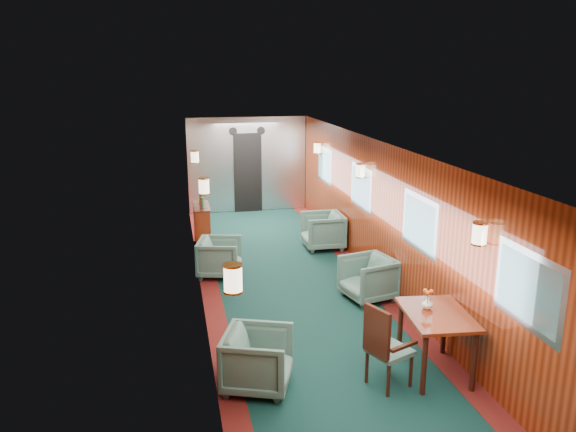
# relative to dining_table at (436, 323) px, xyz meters

# --- Properties ---
(room) EXTENTS (12.00, 12.10, 2.40)m
(room) POSITION_rel_dining_table_xyz_m (-1.09, 2.45, 0.98)
(room) COLOR black
(room) RESTS_ON ground
(bulkhead) EXTENTS (2.98, 0.17, 2.39)m
(bulkhead) POSITION_rel_dining_table_xyz_m (-1.09, 8.37, 0.53)
(bulkhead) COLOR silver
(bulkhead) RESTS_ON ground
(windows_right) EXTENTS (0.02, 8.60, 0.80)m
(windows_right) POSITION_rel_dining_table_xyz_m (0.39, 2.70, 0.80)
(windows_right) COLOR #A6A8AD
(windows_right) RESTS_ON ground
(wall_sconces) EXTENTS (2.97, 7.97, 0.25)m
(wall_sconces) POSITION_rel_dining_table_xyz_m (-1.09, 3.02, 1.14)
(wall_sconces) COLOR #FFF2C6
(wall_sconces) RESTS_ON ground
(dining_table) EXTENTS (0.82, 1.10, 0.77)m
(dining_table) POSITION_rel_dining_table_xyz_m (0.00, 0.00, 0.00)
(dining_table) COLOR maroon
(dining_table) RESTS_ON ground
(side_chair) EXTENTS (0.58, 0.59, 1.01)m
(side_chair) POSITION_rel_dining_table_xyz_m (-0.72, -0.18, -0.10)
(side_chair) COLOR #1C433E
(side_chair) RESTS_ON ground
(credenza) EXTENTS (0.31, 1.00, 1.17)m
(credenza) POSITION_rel_dining_table_xyz_m (-2.43, 5.47, -0.19)
(credenza) COLOR maroon
(credenza) RESTS_ON ground
(flower_vase) EXTENTS (0.17, 0.17, 0.14)m
(flower_vase) POSITION_rel_dining_table_xyz_m (-0.06, 0.14, 0.19)
(flower_vase) COLOR silver
(flower_vase) RESTS_ON dining_table
(armchair_left_near) EXTENTS (0.96, 0.95, 0.69)m
(armchair_left_near) POSITION_rel_dining_table_xyz_m (-2.12, 0.12, -0.31)
(armchair_left_near) COLOR #1C433E
(armchair_left_near) RESTS_ON ground
(armchair_left_far) EXTENTS (0.89, 0.87, 0.67)m
(armchair_left_far) POSITION_rel_dining_table_xyz_m (-2.22, 3.81, -0.31)
(armchair_left_far) COLOR #1C433E
(armchair_left_far) RESTS_ON ground
(armchair_right_near) EXTENTS (0.90, 0.89, 0.69)m
(armchair_right_near) POSITION_rel_dining_table_xyz_m (-0.02, 2.29, -0.31)
(armchair_right_near) COLOR #1C433E
(armchair_right_near) RESTS_ON ground
(armchair_right_far) EXTENTS (0.81, 0.79, 0.73)m
(armchair_right_far) POSITION_rel_dining_table_xyz_m (-0.03, 4.96, -0.29)
(armchair_right_far) COLOR #1C433E
(armchair_right_far) RESTS_ON ground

